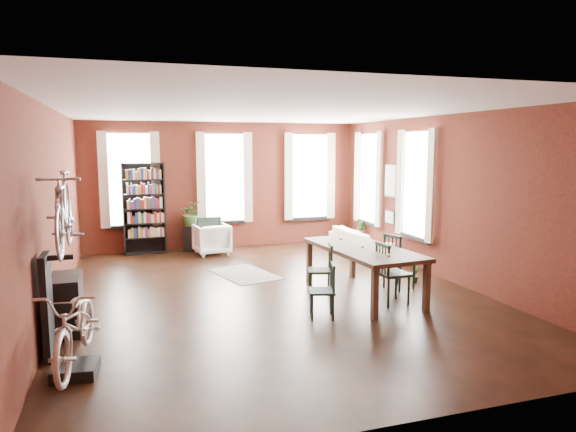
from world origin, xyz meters
name	(u,v)px	position (x,y,z in m)	size (l,w,h in m)	color
room	(276,171)	(0.25, 0.62, 2.14)	(9.00, 9.04, 3.22)	black
dining_table	(362,271)	(1.47, -0.54, 0.43)	(1.14, 2.50, 0.85)	brown
dining_chair_a	(322,291)	(0.35, -1.44, 0.42)	(0.39, 0.39, 0.84)	#173331
dining_chair_b	(320,270)	(0.74, -0.36, 0.46)	(0.42, 0.42, 0.92)	black
dining_chair_c	(393,273)	(1.74, -1.12, 0.51)	(0.47, 0.47, 1.02)	#1D2F1C
dining_chair_d	(399,261)	(2.31, -0.35, 0.51)	(0.47, 0.47, 1.01)	#162F32
bookshelf	(144,209)	(-2.00, 4.30, 1.10)	(1.00, 0.32, 2.20)	black
white_armchair	(212,238)	(-0.48, 3.71, 0.41)	(0.79, 0.74, 0.81)	white
cream_sofa	(361,238)	(2.95, 2.60, 0.41)	(2.08, 0.61, 0.81)	beige
striped_rug	(245,274)	(-0.17, 1.51, 0.01)	(0.97, 1.55, 0.01)	black
bike_trainer	(76,370)	(-3.05, -2.45, 0.07)	(0.47, 0.47, 0.14)	black
bike_wall_rack	(47,306)	(-3.40, -1.80, 0.65)	(0.16, 0.60, 1.30)	black
console_table	(66,304)	(-3.28, -0.90, 0.40)	(0.40, 0.80, 0.80)	black
plant_stand	(191,238)	(-0.90, 4.30, 0.31)	(0.31, 0.31, 0.63)	black
plant_by_sofa	(360,240)	(3.37, 3.47, 0.17)	(0.41, 0.74, 0.33)	#2B5522
plant_small	(415,278)	(2.80, -0.09, 0.08)	(0.23, 0.43, 0.16)	#315A24
bicycle_floor	(74,288)	(-3.02, -2.46, 1.02)	(0.62, 0.93, 1.77)	beige
bicycle_hung	(62,185)	(-3.15, -1.80, 2.13)	(0.47, 1.00, 1.66)	#A5A8AD
plant_on_stand	(192,216)	(-0.88, 4.26, 0.88)	(0.57, 0.63, 0.49)	#376026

